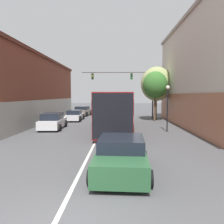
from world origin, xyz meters
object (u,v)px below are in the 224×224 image
object	(u,v)px
bus	(114,109)
street_tree_near	(155,85)
parked_car_left_far	(83,111)
parked_car_left_near	(75,115)
street_lamp	(168,104)
parked_car_left_mid	(53,121)
street_tree_far	(156,84)
hatchback_foreground	(121,156)
traffic_signal_gantry	(131,83)

from	to	relation	value
bus	street_tree_near	distance (m)	8.15
parked_car_left_far	street_tree_near	size ratio (longest dim) A/B	0.70
parked_car_left_near	street_lamp	world-z (taller)	street_lamp
parked_car_left_mid	parked_car_left_far	world-z (taller)	parked_car_left_mid
street_lamp	street_tree_far	bearing A→B (deg)	86.26
street_tree_near	street_tree_far	world-z (taller)	street_tree_far
street_lamp	street_tree_far	size ratio (longest dim) A/B	0.59
parked_car_left_far	bus	bearing A→B (deg)	-150.98
parked_car_left_near	bus	bearing A→B (deg)	-144.01
hatchback_foreground	street_lamp	xyz separation A→B (m)	(3.97, 9.94, 1.67)
parked_car_left_near	parked_car_left_far	world-z (taller)	parked_car_left_far
parked_car_left_mid	street_lamp	size ratio (longest dim) A/B	1.12
parked_car_left_far	street_lamp	world-z (taller)	street_lamp
street_tree_far	parked_car_left_mid	bearing A→B (deg)	-143.32
traffic_signal_gantry	street_tree_far	bearing A→B (deg)	-24.65
bus	parked_car_left_near	world-z (taller)	bus
street_tree_near	parked_car_left_far	bearing A→B (deg)	146.12
parked_car_left_far	street_lamp	bearing A→B (deg)	-138.21
parked_car_left_near	parked_car_left_far	bearing A→B (deg)	-0.25
bus	street_tree_far	world-z (taller)	street_tree_far
bus	parked_car_left_far	world-z (taller)	bus
hatchback_foreground	parked_car_left_far	size ratio (longest dim) A/B	0.99
parked_car_left_near	street_lamp	bearing A→B (deg)	-130.50
traffic_signal_gantry	parked_car_left_far	bearing A→B (deg)	152.80
bus	street_tree_near	size ratio (longest dim) A/B	2.13
street_lamp	street_tree_near	world-z (taller)	street_tree_near
parked_car_left_mid	traffic_signal_gantry	size ratio (longest dim) A/B	0.46
bus	traffic_signal_gantry	bearing A→B (deg)	-12.64
bus	street_lamp	bearing A→B (deg)	-105.78
bus	parked_car_left_near	size ratio (longest dim) A/B	2.87
traffic_signal_gantry	street_tree_far	world-z (taller)	street_tree_far
street_lamp	traffic_signal_gantry	bearing A→B (deg)	103.51
traffic_signal_gantry	street_tree_near	bearing A→B (deg)	-47.22
street_lamp	street_tree_near	bearing A→B (deg)	88.57
parked_car_left_far	street_lamp	xyz separation A→B (m)	(9.45, -13.94, 1.66)
parked_car_left_far	street_tree_near	distance (m)	12.13
parked_car_left_mid	street_lamp	xyz separation A→B (m)	(10.01, -1.06, 1.64)
parked_car_left_far	street_tree_near	world-z (taller)	street_tree_near
hatchback_foreground	traffic_signal_gantry	xyz separation A→B (m)	(1.48, 20.30, 3.99)
hatchback_foreground	street_tree_near	distance (m)	18.25
bus	street_tree_far	xyz separation A→B (m)	(5.07, 7.71, 2.61)
hatchback_foreground	parked_car_left_near	world-z (taller)	hatchback_foreground
parked_car_left_far	street_tree_far	size ratio (longest dim) A/B	0.62
parked_car_left_far	traffic_signal_gantry	bearing A→B (deg)	-109.54
bus	parked_car_left_far	distance (m)	13.68
street_tree_near	hatchback_foreground	bearing A→B (deg)	-103.42
hatchback_foreground	parked_car_left_mid	world-z (taller)	parked_car_left_mid
parked_car_left_near	traffic_signal_gantry	bearing A→B (deg)	-69.78
parked_car_left_near	street_tree_near	size ratio (longest dim) A/B	0.74
bus	parked_car_left_far	bearing A→B (deg)	21.04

